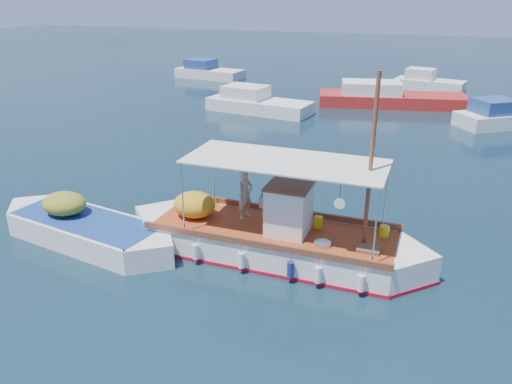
% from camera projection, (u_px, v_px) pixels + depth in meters
% --- Properties ---
extents(ground, '(160.00, 160.00, 0.00)m').
position_uv_depth(ground, '(293.00, 250.00, 15.25)').
color(ground, black).
rests_on(ground, ground).
extents(fishing_caique, '(9.46, 2.74, 5.77)m').
position_uv_depth(fishing_caique, '(271.00, 239.00, 14.82)').
color(fishing_caique, white).
rests_on(fishing_caique, ground).
extents(dinghy, '(6.82, 2.79, 1.69)m').
position_uv_depth(dinghy, '(85.00, 231.00, 15.67)').
color(dinghy, white).
rests_on(dinghy, ground).
extents(bg_boat_nw, '(7.04, 3.42, 1.80)m').
position_uv_depth(bg_boat_nw, '(257.00, 104.00, 32.15)').
color(bg_boat_nw, silver).
rests_on(bg_boat_nw, ground).
extents(bg_boat_n, '(10.08, 4.68, 1.80)m').
position_uv_depth(bg_boat_n, '(387.00, 98.00, 33.81)').
color(bg_boat_n, '#AA201C').
rests_on(bg_boat_n, ground).
extents(bg_boat_ne, '(5.72, 4.93, 1.80)m').
position_uv_depth(bg_boat_ne, '(502.00, 118.00, 28.80)').
color(bg_boat_ne, silver).
rests_on(bg_boat_ne, ground).
extents(bg_boat_far_w, '(6.30, 3.11, 1.80)m').
position_uv_depth(bg_boat_far_w, '(208.00, 72.00, 44.27)').
color(bg_boat_far_w, silver).
rests_on(bg_boat_far_w, ground).
extents(bg_boat_far_n, '(5.45, 3.01, 1.80)m').
position_uv_depth(bg_boat_far_n, '(427.00, 83.00, 39.12)').
color(bg_boat_far_n, silver).
rests_on(bg_boat_far_n, ground).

